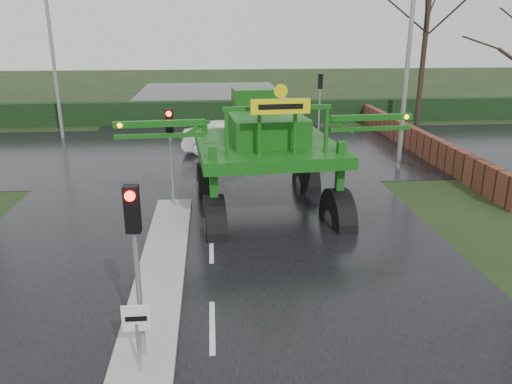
{
  "coord_description": "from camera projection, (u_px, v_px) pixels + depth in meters",
  "views": [
    {
      "loc": [
        0.11,
        -9.23,
        6.07
      ],
      "look_at": [
        1.21,
        3.07,
        2.0
      ],
      "focal_mm": 35.0,
      "sensor_mm": 36.0,
      "label": 1
    }
  ],
  "objects": [
    {
      "name": "ground",
      "position": [
        212.0,
        327.0,
        10.62
      ],
      "size": [
        140.0,
        140.0,
        0.0
      ],
      "primitive_type": "plane",
      "color": "black",
      "rests_on": "ground"
    },
    {
      "name": "road_main",
      "position": [
        211.0,
        186.0,
        20.08
      ],
      "size": [
        14.0,
        80.0,
        0.02
      ],
      "primitive_type": "cube",
      "color": "black",
      "rests_on": "ground"
    },
    {
      "name": "road_cross",
      "position": [
        210.0,
        151.0,
        25.76
      ],
      "size": [
        80.0,
        12.0,
        0.02
      ],
      "primitive_type": "cube",
      "color": "black",
      "rests_on": "ground"
    },
    {
      "name": "median_island",
      "position": [
        163.0,
        263.0,
        13.33
      ],
      "size": [
        1.2,
        10.0,
        0.16
      ],
      "primitive_type": "cube",
      "color": "gray",
      "rests_on": "ground"
    },
    {
      "name": "hedge_row",
      "position": [
        210.0,
        112.0,
        33.09
      ],
      "size": [
        44.0,
        0.9,
        1.5
      ],
      "primitive_type": "cube",
      "color": "black",
      "rests_on": "ground"
    },
    {
      "name": "brick_wall",
      "position": [
        408.0,
        136.0,
        26.46
      ],
      "size": [
        0.4,
        20.0,
        1.2
      ],
      "primitive_type": "cube",
      "color": "#592D1E",
      "rests_on": "ground"
    },
    {
      "name": "keep_left_sign",
      "position": [
        137.0,
        328.0,
        8.76
      ],
      "size": [
        0.5,
        0.07,
        1.35
      ],
      "color": "gray",
      "rests_on": "ground"
    },
    {
      "name": "traffic_signal_near",
      "position": [
        134.0,
        236.0,
        8.75
      ],
      "size": [
        0.26,
        0.33,
        3.52
      ],
      "color": "gray",
      "rests_on": "ground"
    },
    {
      "name": "traffic_signal_mid",
      "position": [
        170.0,
        137.0,
        16.79
      ],
      "size": [
        0.26,
        0.33,
        3.52
      ],
      "color": "gray",
      "rests_on": "ground"
    },
    {
      "name": "traffic_signal_far",
      "position": [
        320.0,
        90.0,
        29.29
      ],
      "size": [
        0.26,
        0.33,
        3.52
      ],
      "rotation": [
        0.0,
        0.0,
        3.14
      ],
      "color": "gray",
      "rests_on": "ground"
    },
    {
      "name": "street_light_right",
      "position": [
        404.0,
        30.0,
        20.79
      ],
      "size": [
        3.85,
        0.3,
        10.0
      ],
      "color": "gray",
      "rests_on": "ground"
    },
    {
      "name": "street_light_left_far",
      "position": [
        55.0,
        30.0,
        26.98
      ],
      "size": [
        3.85,
        0.3,
        10.0
      ],
      "color": "gray",
      "rests_on": "ground"
    },
    {
      "name": "tree_right_far",
      "position": [
        427.0,
        20.0,
        29.55
      ],
      "size": [
        7.0,
        7.0,
        12.05
      ],
      "color": "black",
      "rests_on": "ground"
    },
    {
      "name": "crop_sprayer",
      "position": [
        212.0,
        145.0,
        15.21
      ],
      "size": [
        10.09,
        6.61,
        5.65
      ],
      "rotation": [
        0.0,
        0.0,
        0.07
      ],
      "color": "black",
      "rests_on": "ground"
    },
    {
      "name": "white_sedan",
      "position": [
        228.0,
        153.0,
        25.51
      ],
      "size": [
        4.68,
        1.8,
        1.52
      ],
      "primitive_type": "imported",
      "rotation": [
        0.0,
        0.0,
        1.53
      ],
      "color": "silver",
      "rests_on": "ground"
    }
  ]
}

